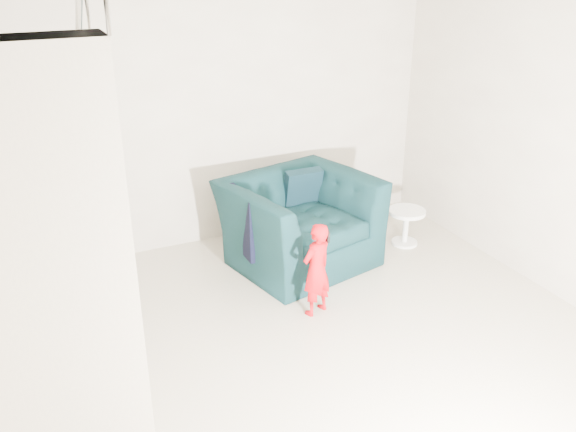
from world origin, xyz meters
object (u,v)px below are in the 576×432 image
object	(u,v)px
toddler	(316,269)
side_table	(406,221)
staircase	(37,293)
armchair	(300,222)

from	to	relation	value
toddler	side_table	xyz separation A→B (m)	(1.55, 0.83, -0.16)
side_table	staircase	bearing A→B (deg)	-163.31
side_table	toddler	bearing A→B (deg)	-151.85
armchair	toddler	size ratio (longest dim) A/B	1.59
armchair	toddler	bearing A→B (deg)	-120.14
toddler	side_table	bearing A→B (deg)	-171.84
armchair	side_table	world-z (taller)	armchair
armchair	side_table	distance (m)	1.28
side_table	armchair	bearing A→B (deg)	174.77
armchair	toddler	world-z (taller)	armchair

